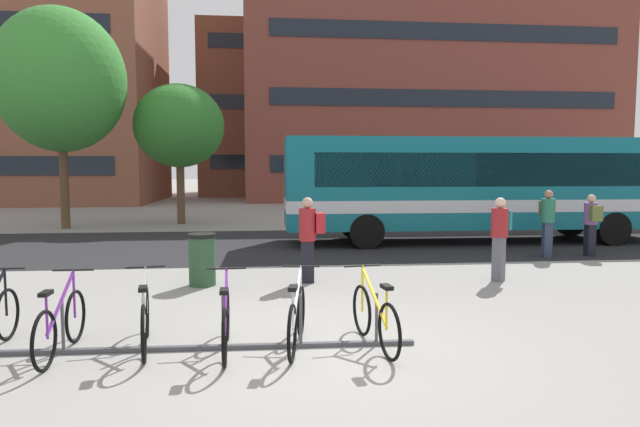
# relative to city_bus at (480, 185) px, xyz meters

# --- Properties ---
(ground) EXTENTS (200.00, 200.00, 0.00)m
(ground) POSITION_rel_city_bus_xyz_m (-5.86, -9.50, -1.78)
(ground) COLOR gray
(bus_lane_asphalt) EXTENTS (80.00, 7.20, 0.01)m
(bus_lane_asphalt) POSITION_rel_city_bus_xyz_m (-5.86, 0.00, -1.77)
(bus_lane_asphalt) COLOR #232326
(bus_lane_asphalt) RESTS_ON ground
(city_bus) EXTENTS (12.05, 2.70, 3.20)m
(city_bus) POSITION_rel_city_bus_xyz_m (0.00, 0.00, 0.00)
(city_bus) COLOR #0F6070
(city_bus) RESTS_ON ground
(bike_rack) EXTENTS (5.94, 0.21, 0.70)m
(bike_rack) POSITION_rel_city_bus_xyz_m (-7.72, -9.35, -1.68)
(bike_rack) COLOR #47474C
(bike_rack) RESTS_ON ground
(parked_bicycle_purple_1) EXTENTS (0.52, 1.72, 0.99)m
(parked_bicycle_purple_1) POSITION_rel_city_bus_xyz_m (-9.20, -9.38, -1.39)
(parked_bicycle_purple_1) COLOR black
(parked_bicycle_purple_1) RESTS_ON ground
(parked_bicycle_silver_2) EXTENTS (0.52, 1.71, 0.99)m
(parked_bicycle_silver_2) POSITION_rel_city_bus_xyz_m (-8.22, -9.25, -1.39)
(parked_bicycle_silver_2) COLOR black
(parked_bicycle_silver_2) RESTS_ON ground
(parked_bicycle_purple_3) EXTENTS (0.52, 1.72, 0.99)m
(parked_bicycle_purple_3) POSITION_rel_city_bus_xyz_m (-7.18, -9.48, -1.39)
(parked_bicycle_purple_3) COLOR black
(parked_bicycle_purple_3) RESTS_ON ground
(parked_bicycle_white_4) EXTENTS (0.52, 1.71, 0.99)m
(parked_bicycle_white_4) POSITION_rel_city_bus_xyz_m (-6.29, -9.40, -1.39)
(parked_bicycle_white_4) COLOR black
(parked_bicycle_white_4) RESTS_ON ground
(parked_bicycle_yellow_5) EXTENTS (0.52, 1.71, 0.99)m
(parked_bicycle_yellow_5) POSITION_rel_city_bus_xyz_m (-5.28, -9.46, -1.39)
(parked_bicycle_yellow_5) COLOR black
(parked_bicycle_yellow_5) RESTS_ON ground
(commuter_olive_pack_0) EXTENTS (0.41, 0.57, 1.74)m
(commuter_olive_pack_0) POSITION_rel_city_bus_xyz_m (0.57, -3.01, -0.77)
(commuter_olive_pack_0) COLOR #2D3851
(commuter_olive_pack_0) RESTS_ON ground
(commuter_red_pack_1) EXTENTS (0.53, 0.35, 1.73)m
(commuter_red_pack_1) POSITION_rel_city_bus_xyz_m (-5.80, -5.45, -0.78)
(commuter_red_pack_1) COLOR black
(commuter_red_pack_1) RESTS_ON ground
(commuter_teal_pack_2) EXTENTS (0.58, 0.59, 1.72)m
(commuter_teal_pack_2) POSITION_rel_city_bus_xyz_m (-1.89, -5.66, -0.78)
(commuter_teal_pack_2) COLOR #565660
(commuter_teal_pack_2) RESTS_ON ground
(commuter_olive_pack_3) EXTENTS (0.37, 0.54, 1.62)m
(commuter_olive_pack_3) POSITION_rel_city_bus_xyz_m (1.81, -2.96, -0.84)
(commuter_olive_pack_3) COLOR black
(commuter_olive_pack_3) RESTS_ON ground
(trash_bin) EXTENTS (0.55, 0.55, 1.03)m
(trash_bin) POSITION_rel_city_bus_xyz_m (-7.92, -5.50, -1.26)
(trash_bin) COLOR #284C2D
(trash_bin) RESTS_ON ground
(street_tree_0) EXTENTS (3.61, 3.61, 5.68)m
(street_tree_0) POSITION_rel_city_bus_xyz_m (-10.10, 6.42, 2.21)
(street_tree_0) COLOR brown
(street_tree_0) RESTS_ON ground
(street_tree_1) EXTENTS (4.74, 4.74, 8.21)m
(street_tree_1) POSITION_rel_city_bus_xyz_m (-14.21, 5.10, 3.76)
(street_tree_1) COLOR brown
(street_tree_1) RESTS_ON ground
(building_right_wing) EXTENTS (26.21, 12.64, 21.19)m
(building_right_wing) POSITION_rel_city_bus_xyz_m (5.22, 24.65, 8.82)
(building_right_wing) COLOR brown
(building_right_wing) RESTS_ON ground
(building_centre_block) EXTENTS (15.88, 11.21, 13.66)m
(building_centre_block) POSITION_rel_city_bus_xyz_m (-3.82, 31.51, 5.06)
(building_centre_block) COLOR brown
(building_centre_block) RESTS_ON ground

